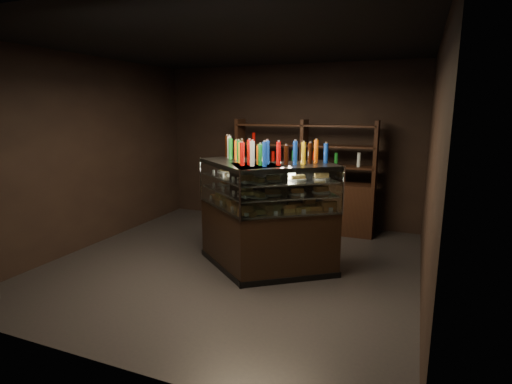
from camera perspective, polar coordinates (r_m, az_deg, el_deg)
ground at (r=5.83m, az=-3.33°, el=-10.21°), size 5.00×5.00×0.00m
room_shell at (r=5.42m, az=-3.57°, el=9.21°), size 5.02×5.02×3.01m
display_case at (r=5.48m, az=0.88°, el=-6.13°), size 2.14×1.40×1.49m
food_display at (r=5.31m, az=0.87°, el=0.18°), size 1.76×0.92×0.46m
bottles_top at (r=5.24m, az=0.93°, el=5.68°), size 1.58×0.77×0.30m
potted_conifer at (r=6.18m, az=3.83°, el=-4.62°), size 0.36×0.36×0.77m
back_shelving at (r=7.35m, az=6.69°, el=-0.71°), size 2.55×0.45×2.00m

